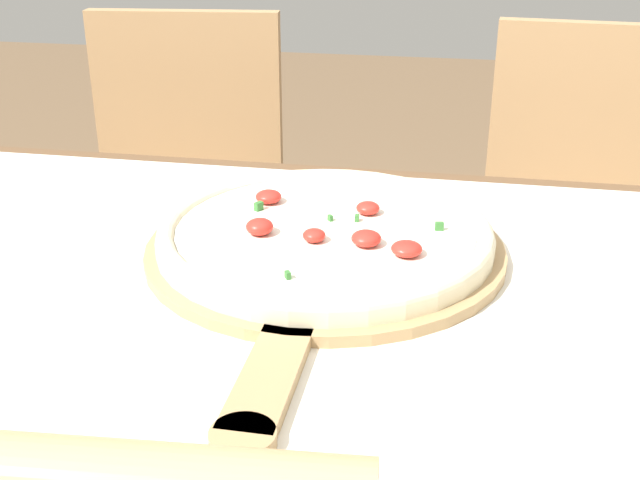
{
  "coord_description": "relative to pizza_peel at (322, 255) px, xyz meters",
  "views": [
    {
      "loc": [
        0.18,
        -0.67,
        1.14
      ],
      "look_at": [
        0.04,
        0.07,
        0.79
      ],
      "focal_mm": 45.0,
      "sensor_mm": 36.0,
      "label": 1
    }
  ],
  "objects": [
    {
      "name": "chair_right",
      "position": [
        0.37,
        0.67,
        -0.24
      ],
      "size": [
        0.43,
        0.43,
        0.9
      ],
      "rotation": [
        0.0,
        0.0,
        -0.08
      ],
      "color": "tan",
      "rests_on": "ground_plane"
    },
    {
      "name": "chair_left",
      "position": [
        -0.41,
        0.67,
        -0.24
      ],
      "size": [
        0.44,
        0.44,
        0.9
      ],
      "rotation": [
        0.0,
        0.0,
        0.11
      ],
      "color": "tan",
      "rests_on": "ground_plane"
    },
    {
      "name": "pizza_peel",
      "position": [
        0.0,
        0.0,
        0.0
      ],
      "size": [
        0.39,
        0.55,
        0.01
      ],
      "color": "tan",
      "rests_on": "towel_cloth"
    },
    {
      "name": "dining_table",
      "position": [
        -0.04,
        -0.09,
        -0.14
      ],
      "size": [
        1.12,
        0.81,
        0.76
      ],
      "color": "brown",
      "rests_on": "ground_plane"
    },
    {
      "name": "towel_cloth",
      "position": [
        -0.04,
        -0.09,
        -0.01
      ],
      "size": [
        1.04,
        0.73,
        0.0
      ],
      "color": "white",
      "rests_on": "dining_table"
    },
    {
      "name": "pizza",
      "position": [
        0.0,
        0.02,
        0.02
      ],
      "size": [
        0.36,
        0.36,
        0.04
      ],
      "color": "beige",
      "rests_on": "pizza_peel"
    }
  ]
}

